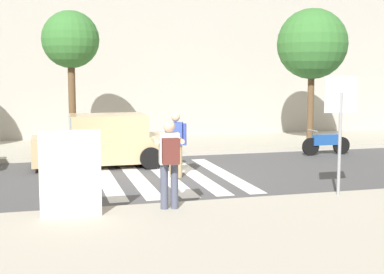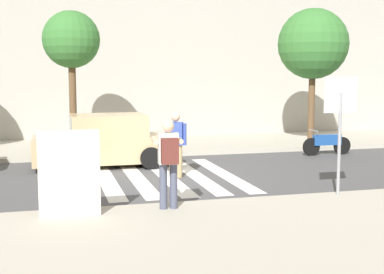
# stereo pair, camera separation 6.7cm
# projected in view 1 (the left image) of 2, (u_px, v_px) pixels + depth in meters

# --- Properties ---
(ground_plane) EXTENTS (120.00, 120.00, 0.00)m
(ground_plane) POSITION_uv_depth(u_px,v_px,m) (168.00, 178.00, 14.15)
(ground_plane) COLOR #4C4C4F
(sidewalk_near) EXTENTS (60.00, 6.00, 0.14)m
(sidewalk_near) POSITION_uv_depth(u_px,v_px,m) (256.00, 249.00, 8.20)
(sidewalk_near) COLOR #B2AD9E
(sidewalk_near) RESTS_ON ground
(sidewalk_far) EXTENTS (60.00, 4.80, 0.14)m
(sidewalk_far) POSITION_uv_depth(u_px,v_px,m) (133.00, 146.00, 19.90)
(sidewalk_far) COLOR #B2AD9E
(sidewalk_far) RESTS_ON ground
(building_facade_far) EXTENTS (56.00, 4.00, 6.36)m
(building_facade_far) POSITION_uv_depth(u_px,v_px,m) (117.00, 64.00, 23.75)
(building_facade_far) COLOR #ADA89E
(building_facade_far) RESTS_ON ground
(crosswalk_stripe_0) EXTENTS (0.44, 5.20, 0.01)m
(crosswalk_stripe_0) POSITION_uv_depth(u_px,v_px,m) (107.00, 180.00, 13.93)
(crosswalk_stripe_0) COLOR silver
(crosswalk_stripe_0) RESTS_ON ground
(crosswalk_stripe_1) EXTENTS (0.44, 5.20, 0.01)m
(crosswalk_stripe_1) POSITION_uv_depth(u_px,v_px,m) (137.00, 178.00, 14.13)
(crosswalk_stripe_1) COLOR silver
(crosswalk_stripe_1) RESTS_ON ground
(crosswalk_stripe_2) EXTENTS (0.44, 5.20, 0.01)m
(crosswalk_stripe_2) POSITION_uv_depth(u_px,v_px,m) (167.00, 176.00, 14.34)
(crosswalk_stripe_2) COLOR silver
(crosswalk_stripe_2) RESTS_ON ground
(crosswalk_stripe_3) EXTENTS (0.44, 5.20, 0.01)m
(crosswalk_stripe_3) POSITION_uv_depth(u_px,v_px,m) (195.00, 175.00, 14.55)
(crosswalk_stripe_3) COLOR silver
(crosswalk_stripe_3) RESTS_ON ground
(crosswalk_stripe_4) EXTENTS (0.44, 5.20, 0.01)m
(crosswalk_stripe_4) POSITION_uv_depth(u_px,v_px,m) (223.00, 174.00, 14.76)
(crosswalk_stripe_4) COLOR silver
(crosswalk_stripe_4) RESTS_ON ground
(stop_sign) EXTENTS (0.76, 0.08, 2.54)m
(stop_sign) POSITION_uv_depth(u_px,v_px,m) (340.00, 109.00, 11.36)
(stop_sign) COLOR gray
(stop_sign) RESTS_ON sidewalk_near
(photographer_with_backpack) EXTENTS (0.63, 0.88, 1.72)m
(photographer_with_backpack) POSITION_uv_depth(u_px,v_px,m) (169.00, 157.00, 10.23)
(photographer_with_backpack) COLOR #474C60
(photographer_with_backpack) RESTS_ON sidewalk_near
(pedestrian_crossing) EXTENTS (0.55, 0.36, 1.72)m
(pedestrian_crossing) POSITION_uv_depth(u_px,v_px,m) (176.00, 141.00, 14.13)
(pedestrian_crossing) COLOR tan
(pedestrian_crossing) RESTS_ON ground
(parked_car_tan) EXTENTS (4.10, 1.92, 1.55)m
(parked_car_tan) POSITION_uv_depth(u_px,v_px,m) (105.00, 142.00, 15.90)
(parked_car_tan) COLOR tan
(parked_car_tan) RESTS_ON ground
(motorcycle) EXTENTS (1.76, 0.60, 0.87)m
(motorcycle) POSITION_uv_depth(u_px,v_px,m) (326.00, 143.00, 18.17)
(motorcycle) COLOR black
(motorcycle) RESTS_ON ground
(street_tree_center) EXTENTS (1.89, 1.89, 4.69)m
(street_tree_center) POSITION_uv_depth(u_px,v_px,m) (71.00, 41.00, 17.62)
(street_tree_center) COLOR brown
(street_tree_center) RESTS_ON sidewalk_far
(street_tree_east) EXTENTS (2.56, 2.56, 4.98)m
(street_tree_east) POSITION_uv_depth(u_px,v_px,m) (312.00, 44.00, 19.43)
(street_tree_east) COLOR brown
(street_tree_east) RESTS_ON sidewalk_far
(advertising_board) EXTENTS (1.10, 0.11, 1.60)m
(advertising_board) POSITION_uv_depth(u_px,v_px,m) (70.00, 174.00, 9.68)
(advertising_board) COLOR beige
(advertising_board) RESTS_ON sidewalk_near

